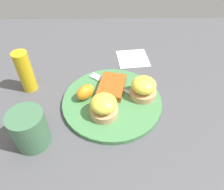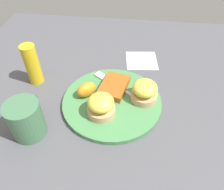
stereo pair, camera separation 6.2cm
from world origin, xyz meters
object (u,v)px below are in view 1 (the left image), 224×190
Objects in this scene: sandwich_benedict_left at (104,106)px; orange_wedge at (85,92)px; cup at (30,129)px; fork at (112,85)px; condiment_bottle at (25,72)px; sandwich_benedict_right at (144,88)px; hashbrown_patty at (111,86)px.

sandwich_benedict_left reaches higher than orange_wedge.
cup is at bearing 138.32° from orange_wedge.
sandwich_benedict_left is 0.12m from fork.
condiment_bottle is at bearing 88.61° from fork.
condiment_bottle is (0.05, 0.35, 0.02)m from sandwich_benedict_right.
sandwich_benedict_right is 0.71× the size of hashbrown_patty.
condiment_bottle is (0.01, 0.26, 0.05)m from fork.
sandwich_benedict_right is 0.58× the size of condiment_bottle.
cup is (-0.14, 0.29, 0.01)m from sandwich_benedict_right.
condiment_bottle reaches higher than orange_wedge.
fork is 0.28m from cup.
sandwich_benedict_left is 0.47× the size of fork.
condiment_bottle is (0.12, 0.23, 0.02)m from sandwich_benedict_left.
hashbrown_patty is 0.02m from fork.
sandwich_benedict_left is 0.08m from orange_wedge.
hashbrown_patty is at bearing -94.99° from condiment_bottle.
cup is at bearing -163.72° from condiment_bottle.
fork is at bearing -11.61° from hashbrown_patty.
cup is 0.89× the size of condiment_bottle.
condiment_bottle is (0.02, 0.25, 0.04)m from hashbrown_patty.
orange_wedge is 0.18m from cup.
hashbrown_patty is at bearing 168.39° from fork.
cup is at bearing 112.56° from sandwich_benedict_left.
condiment_bottle is at bearing 71.83° from orange_wedge.
condiment_bottle is at bearing 62.17° from sandwich_benedict_left.
orange_wedge is at bearing 39.90° from sandwich_benedict_left.
sandwich_benedict_left is 0.11m from hashbrown_patty.
orange_wedge is at bearing -41.68° from cup.
hashbrown_patty reaches higher than fork.
condiment_bottle is (0.06, 0.18, 0.03)m from orange_wedge.
hashbrown_patty is 0.08m from orange_wedge.
sandwich_benedict_right is 1.28× the size of orange_wedge.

